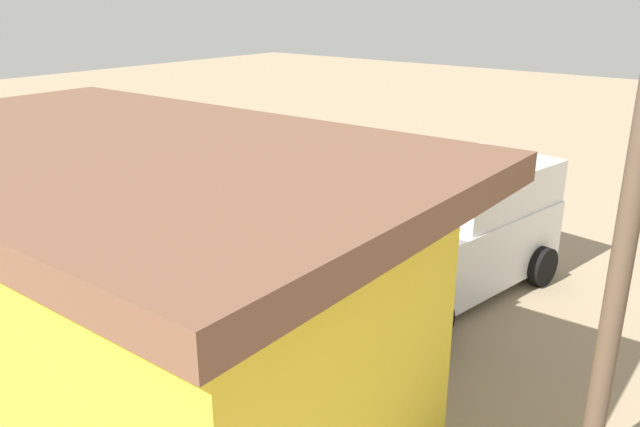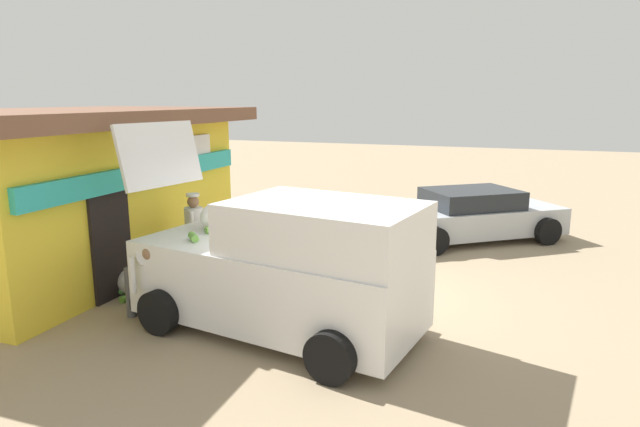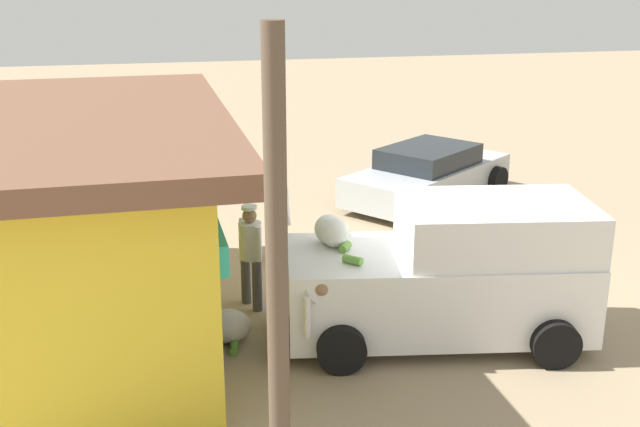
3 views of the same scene
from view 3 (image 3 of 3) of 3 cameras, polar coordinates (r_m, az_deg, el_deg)
name	(u,v)px [view 3 (image 3 of 3)]	position (r m, az deg, el deg)	size (l,w,h in m)	color
ground_plane	(409,284)	(13.13, 6.38, -5.02)	(60.00, 60.00, 0.00)	#9E896B
storefront_bar	(79,222)	(11.42, -16.92, -0.60)	(7.23, 4.38, 3.11)	yellow
delivery_van	(449,272)	(11.09, 9.26, -4.16)	(2.63, 4.56, 2.95)	white
parked_sedan	(428,175)	(17.48, 7.74, 2.78)	(3.99, 4.44, 1.21)	#B2B7BC
vendor_standing	(250,250)	(11.92, -5.02, -2.64)	(0.53, 0.44, 1.62)	#4C4C51
customer_bending	(296,309)	(10.31, -1.74, -6.86)	(0.73, 0.74, 1.23)	#4C4C51
unloaded_banana_pile	(225,327)	(11.17, -6.85, -8.13)	(0.87, 0.79, 0.46)	silver
paint_bucket	(280,251)	(13.92, -2.90, -2.70)	(0.30, 0.30, 0.39)	#BF3F33
utility_pole	(277,286)	(7.08, -3.09, -5.26)	(0.20, 0.20, 4.62)	brown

